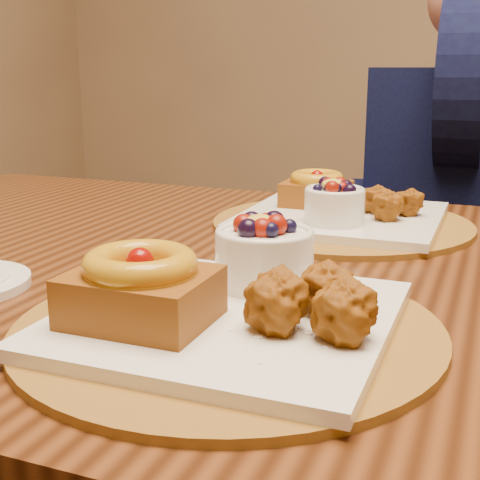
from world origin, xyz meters
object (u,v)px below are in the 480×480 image
object	(u,v)px
chair_far	(453,284)
diner	(460,150)
dining_table	(298,327)
place_setting_far	(340,212)
place_setting_near	(227,300)

from	to	relation	value
chair_far	diner	xyz separation A→B (m)	(-0.00, -0.14, 0.35)
dining_table	chair_far	distance (m)	0.95
chair_far	diner	world-z (taller)	diner
place_setting_far	chair_far	size ratio (longest dim) A/B	0.45
place_setting_near	chair_far	size ratio (longest dim) A/B	0.45
place_setting_near	place_setting_far	bearing A→B (deg)	89.83
chair_far	diner	distance (m)	0.37
dining_table	chair_far	bearing A→B (deg)	82.05
dining_table	diner	bearing A→B (deg)	80.76
place_setting_near	place_setting_far	xyz separation A→B (m)	(0.00, 0.43, -0.01)
diner	place_setting_far	bearing A→B (deg)	-122.51
chair_far	diner	bearing A→B (deg)	-77.26
place_setting_far	diner	size ratio (longest dim) A/B	0.50
place_setting_far	chair_far	world-z (taller)	same
diner	place_setting_near	bearing A→B (deg)	-117.09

